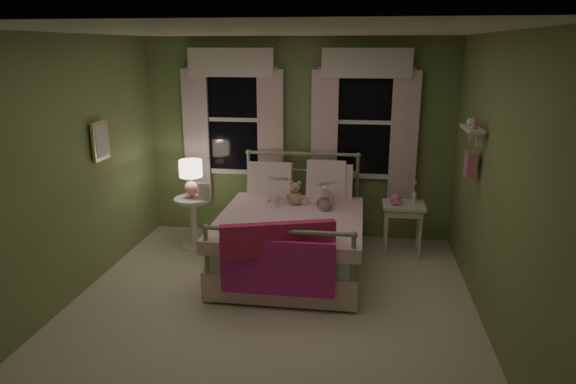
% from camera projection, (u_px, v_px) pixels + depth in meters
% --- Properties ---
extents(room_shell, '(4.20, 4.20, 4.20)m').
position_uv_depth(room_shell, '(270.00, 179.00, 4.71)').
color(room_shell, beige).
rests_on(room_shell, ground).
extents(bed, '(1.58, 2.04, 1.18)m').
position_uv_depth(bed, '(293.00, 236.00, 5.88)').
color(bed, white).
rests_on(bed, ground).
extents(pink_throw, '(1.10, 0.43, 0.71)m').
position_uv_depth(pink_throw, '(278.00, 251.00, 4.85)').
color(pink_throw, '#D12864').
rests_on(pink_throw, bed).
extents(child_left, '(0.28, 0.22, 0.69)m').
position_uv_depth(child_left, '(274.00, 181.00, 6.18)').
color(child_left, '#F7D1DD').
rests_on(child_left, bed).
extents(child_right, '(0.43, 0.37, 0.78)m').
position_uv_depth(child_right, '(321.00, 179.00, 6.09)').
color(child_right, '#F7D1DD').
rests_on(child_right, bed).
extents(book_left, '(0.21, 0.13, 0.26)m').
position_uv_depth(book_left, '(271.00, 182.00, 5.93)').
color(book_left, beige).
rests_on(book_left, child_left).
extents(book_right, '(0.22, 0.17, 0.26)m').
position_uv_depth(book_right, '(319.00, 187.00, 5.87)').
color(book_right, beige).
rests_on(book_right, child_right).
extents(teddy_bear, '(0.22, 0.18, 0.30)m').
position_uv_depth(teddy_bear, '(295.00, 195.00, 6.03)').
color(teddy_bear, tan).
rests_on(teddy_bear, bed).
extents(nightstand_left, '(0.46, 0.46, 0.65)m').
position_uv_depth(nightstand_left, '(193.00, 216.00, 6.47)').
color(nightstand_left, white).
rests_on(nightstand_left, ground).
extents(table_lamp, '(0.28, 0.28, 0.46)m').
position_uv_depth(table_lamp, '(191.00, 174.00, 6.32)').
color(table_lamp, pink).
rests_on(table_lamp, nightstand_left).
extents(book_nightstand, '(0.19, 0.25, 0.02)m').
position_uv_depth(book_nightstand, '(198.00, 200.00, 6.31)').
color(book_nightstand, beige).
rests_on(book_nightstand, nightstand_left).
extents(nightstand_right, '(0.50, 0.40, 0.64)m').
position_uv_depth(nightstand_right, '(403.00, 212.00, 6.20)').
color(nightstand_right, white).
rests_on(nightstand_right, ground).
extents(pink_toy, '(0.14, 0.19, 0.14)m').
position_uv_depth(pink_toy, '(396.00, 199.00, 6.17)').
color(pink_toy, pink).
rests_on(pink_toy, nightstand_right).
extents(bud_vase, '(0.06, 0.06, 0.28)m').
position_uv_depth(bud_vase, '(415.00, 192.00, 6.17)').
color(bud_vase, white).
rests_on(bud_vase, nightstand_right).
extents(window_left, '(1.34, 0.13, 1.96)m').
position_uv_depth(window_left, '(233.00, 114.00, 6.67)').
color(window_left, black).
rests_on(window_left, room_shell).
extents(window_right, '(1.34, 0.13, 1.96)m').
position_uv_depth(window_right, '(365.00, 117.00, 6.44)').
color(window_right, black).
rests_on(window_right, room_shell).
extents(wall_shelf, '(0.15, 0.50, 0.60)m').
position_uv_depth(wall_shelf, '(471.00, 147.00, 5.05)').
color(wall_shelf, white).
rests_on(wall_shelf, room_shell).
extents(framed_picture, '(0.03, 0.32, 0.42)m').
position_uv_depth(framed_picture, '(101.00, 141.00, 5.49)').
color(framed_picture, beige).
rests_on(framed_picture, room_shell).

